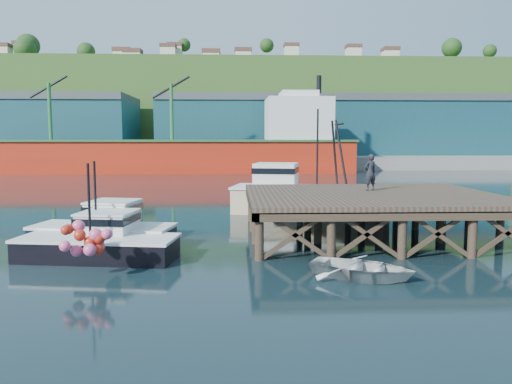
{
  "coord_description": "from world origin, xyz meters",
  "views": [
    {
      "loc": [
        -1.17,
        -23.94,
        4.78
      ],
      "look_at": [
        -0.03,
        2.0,
        2.0
      ],
      "focal_mm": 35.0,
      "sensor_mm": 36.0,
      "label": 1
    }
  ],
  "objects": [
    {
      "name": "warehouse_mid",
      "position": [
        0.0,
        65.0,
        6.5
      ],
      "size": [
        28.0,
        16.0,
        9.0
      ],
      "primitive_type": "cube",
      "color": "#1B535B",
      "rests_on": "far_quay"
    },
    {
      "name": "wharf",
      "position": [
        5.5,
        -0.19,
        1.94
      ],
      "size": [
        12.0,
        10.0,
        2.62
      ],
      "color": "brown",
      "rests_on": "ground"
    },
    {
      "name": "boat_black",
      "position": [
        -6.55,
        -4.03,
        0.71
      ],
      "size": [
        6.51,
        5.42,
        3.86
      ],
      "rotation": [
        0.0,
        0.0,
        -0.15
      ],
      "color": "black",
      "rests_on": "ground"
    },
    {
      "name": "trawler",
      "position": [
        3.49,
        7.81,
        1.37
      ],
      "size": [
        10.5,
        5.73,
        6.66
      ],
      "rotation": [
        0.0,
        0.0,
        -0.23
      ],
      "color": "beige",
      "rests_on": "ground"
    },
    {
      "name": "far_quay",
      "position": [
        0.0,
        70.0,
        1.0
      ],
      "size": [
        160.0,
        40.0,
        2.0
      ],
      "primitive_type": "cube",
      "color": "gray",
      "rests_on": "ground"
    },
    {
      "name": "warehouse_left",
      "position": [
        -35.0,
        65.0,
        6.5
      ],
      "size": [
        32.0,
        16.0,
        9.0
      ],
      "primitive_type": "cube",
      "color": "#1B535B",
      "rests_on": "far_quay"
    },
    {
      "name": "ground",
      "position": [
        0.0,
        0.0,
        0.0
      ],
      "size": [
        300.0,
        300.0,
        0.0
      ],
      "primitive_type": "plane",
      "color": "black",
      "rests_on": "ground"
    },
    {
      "name": "dockworker",
      "position": [
        5.79,
        1.24,
        3.06
      ],
      "size": [
        0.8,
        0.67,
        1.88
      ],
      "primitive_type": "imported",
      "rotation": [
        0.0,
        0.0,
        3.53
      ],
      "color": "black",
      "rests_on": "wharf"
    },
    {
      "name": "cargo_ship",
      "position": [
        -8.46,
        48.0,
        3.31
      ],
      "size": [
        55.5,
        10.0,
        13.75
      ],
      "color": "red",
      "rests_on": "ground"
    },
    {
      "name": "dinghy",
      "position": [
        3.19,
        -7.41,
        0.37
      ],
      "size": [
        4.37,
        3.99,
        0.74
      ],
      "primitive_type": "imported",
      "rotation": [
        0.0,
        0.0,
        1.05
      ],
      "color": "silver",
      "rests_on": "ground"
    },
    {
      "name": "hillside",
      "position": [
        0.0,
        100.0,
        11.0
      ],
      "size": [
        220.0,
        50.0,
        22.0
      ],
      "primitive_type": "cube",
      "color": "#2D511E",
      "rests_on": "ground"
    },
    {
      "name": "boat_navy",
      "position": [
        -6.87,
        -1.85,
        0.77
      ],
      "size": [
        6.47,
        3.99,
        3.84
      ],
      "rotation": [
        0.0,
        0.0,
        -0.2
      ],
      "color": "black",
      "rests_on": "ground"
    },
    {
      "name": "warehouse_right",
      "position": [
        30.0,
        65.0,
        6.5
      ],
      "size": [
        30.0,
        16.0,
        9.0
      ],
      "primitive_type": "cube",
      "color": "#1B535B",
      "rests_on": "far_quay"
    }
  ]
}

